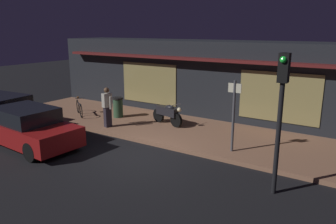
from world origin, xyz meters
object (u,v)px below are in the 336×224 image
sign_post (234,112)px  parked_car_far (28,127)px  traffic_light_pole (281,100)px  parked_car_near (3,112)px  trash_bin (118,107)px  person_photographer (107,106)px  motorcycle (168,113)px  bicycle_parked (79,108)px

sign_post → parked_car_far: (-6.54, -3.13, -0.81)m
traffic_light_pole → parked_car_near: bearing=-177.8°
sign_post → trash_bin: (-6.14, 1.27, -0.89)m
person_photographer → parked_car_far: size_ratio=0.40×
motorcycle → sign_post: 3.93m
motorcycle → traffic_light_pole: 6.69m
trash_bin → parked_car_far: size_ratio=0.22×
trash_bin → motorcycle: bearing=4.6°
motorcycle → person_photographer: 2.56m
bicycle_parked → sign_post: bearing=-3.8°
motorcycle → trash_bin: bearing=-175.4°
person_photographer → motorcycle: bearing=40.4°
motorcycle → traffic_light_pole: traffic_light_pole is taller
motorcycle → parked_car_near: parked_car_near is taller
traffic_light_pole → person_photographer: bearing=166.7°
person_photographer → parked_car_near: (-3.96, -2.19, -0.32)m
sign_post → bicycle_parked: bearing=176.2°
bicycle_parked → parked_car_far: size_ratio=0.33×
traffic_light_pole → parked_car_far: bearing=-171.7°
bicycle_parked → person_photographer: 2.60m
sign_post → trash_bin: sign_post is taller
motorcycle → parked_car_far: (-3.00, -4.61, 0.06)m
person_photographer → parked_car_near: 4.54m
bicycle_parked → parked_car_near: (-1.50, -2.87, 0.20)m
trash_bin → traffic_light_pole: (8.08, -3.17, 1.86)m
traffic_light_pole → parked_car_far: (-8.47, -1.23, -1.77)m
person_photographer → bicycle_parked: bearing=164.5°
bicycle_parked → trash_bin: bearing=22.9°
bicycle_parked → parked_car_near: parked_car_near is taller
bicycle_parked → sign_post: sign_post is taller
motorcycle → person_photographer: size_ratio=1.01×
person_photographer → sign_post: size_ratio=0.70×
motorcycle → bicycle_parked: 4.49m
person_photographer → sign_post: (5.46, 0.16, 0.48)m
traffic_light_pole → bicycle_parked: bearing=166.2°
person_photographer → sign_post: sign_post is taller
person_photographer → parked_car_far: 3.18m
person_photographer → traffic_light_pole: (7.40, -1.75, 1.45)m
sign_post → person_photographer: bearing=-178.4°
sign_post → traffic_light_pole: 2.88m
traffic_light_pole → parked_car_near: 11.50m
motorcycle → traffic_light_pole: bearing=-31.7°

